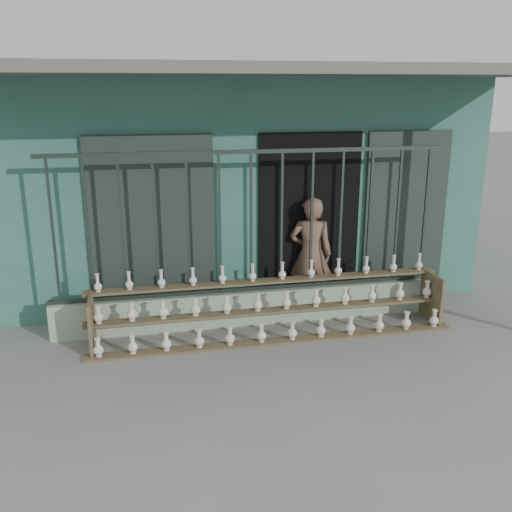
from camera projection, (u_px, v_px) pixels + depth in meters
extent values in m
plane|color=slate|center=(275.00, 369.00, 6.24)|extent=(60.00, 60.00, 0.00)
cube|color=#316858|center=(217.00, 169.00, 9.82)|extent=(7.00, 5.00, 3.20)
cube|color=black|center=(308.00, 221.00, 7.78)|extent=(1.40, 0.12, 2.40)
cube|color=#1E2824|center=(152.00, 230.00, 7.33)|extent=(1.60, 0.08, 2.40)
cube|color=#1E2824|center=(404.00, 217.00, 8.02)|extent=(1.20, 0.08, 2.40)
cube|color=#59544C|center=(252.00, 70.00, 6.47)|extent=(7.40, 2.00, 0.12)
cube|color=#9EB197|center=(251.00, 307.00, 7.40)|extent=(5.00, 0.20, 0.45)
cube|color=#283330|center=(53.00, 232.00, 6.61)|extent=(0.03, 0.03, 1.80)
cube|color=#283330|center=(88.00, 230.00, 6.69)|extent=(0.03, 0.03, 1.80)
cube|color=#283330|center=(122.00, 228.00, 6.77)|extent=(0.03, 0.03, 1.80)
cube|color=#283330|center=(155.00, 227.00, 6.84)|extent=(0.03, 0.03, 1.80)
cube|color=#283330|center=(188.00, 225.00, 6.92)|extent=(0.03, 0.03, 1.80)
cube|color=#283330|center=(220.00, 224.00, 7.00)|extent=(0.03, 0.03, 1.80)
cube|color=#283330|center=(251.00, 222.00, 7.08)|extent=(0.03, 0.03, 1.80)
cube|color=#283330|center=(282.00, 221.00, 7.15)|extent=(0.03, 0.03, 1.80)
cube|color=#283330|center=(311.00, 219.00, 7.23)|extent=(0.03, 0.03, 1.80)
cube|color=#283330|center=(341.00, 218.00, 7.31)|extent=(0.03, 0.03, 1.80)
cube|color=#283330|center=(369.00, 217.00, 7.38)|extent=(0.03, 0.03, 1.80)
cube|color=#283330|center=(397.00, 215.00, 7.46)|extent=(0.03, 0.03, 1.80)
cube|color=#283330|center=(425.00, 214.00, 7.54)|extent=(0.03, 0.03, 1.80)
cube|color=#283330|center=(251.00, 152.00, 6.83)|extent=(5.00, 0.04, 0.05)
cube|color=#283330|center=(251.00, 289.00, 7.33)|extent=(5.00, 0.04, 0.05)
cube|color=brown|center=(276.00, 341.00, 6.88)|extent=(4.50, 0.18, 0.03)
cube|color=brown|center=(272.00, 311.00, 7.03)|extent=(4.50, 0.18, 0.03)
cube|color=brown|center=(267.00, 281.00, 7.18)|extent=(4.50, 0.18, 0.03)
cube|color=brown|center=(92.00, 324.00, 6.61)|extent=(0.04, 0.55, 0.64)
cube|color=brown|center=(432.00, 297.00, 7.45)|extent=(0.04, 0.55, 0.64)
imported|color=brown|center=(311.00, 254.00, 7.71)|extent=(0.66, 0.53, 1.58)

